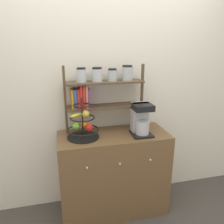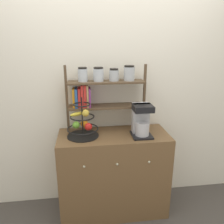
# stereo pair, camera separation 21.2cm
# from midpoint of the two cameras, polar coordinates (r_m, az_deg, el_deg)

# --- Properties ---
(ground_plane) EXTENTS (12.00, 12.00, 0.00)m
(ground_plane) POSITION_cam_midpoint_polar(r_m,az_deg,el_deg) (2.52, -0.88, -27.20)
(ground_plane) COLOR #47423D
(wall_back) EXTENTS (7.00, 0.05, 2.60)m
(wall_back) POSITION_cam_midpoint_polar(r_m,az_deg,el_deg) (2.35, -3.81, 5.84)
(wall_back) COLOR silver
(wall_back) RESTS_ON ground_plane
(sideboard) EXTENTS (1.11, 0.49, 0.90)m
(sideboard) POSITION_cam_midpoint_polar(r_m,az_deg,el_deg) (2.42, -2.21, -15.73)
(sideboard) COLOR brown
(sideboard) RESTS_ON ground_plane
(coffee_maker) EXTENTS (0.19, 0.22, 0.32)m
(coffee_maker) POSITION_cam_midpoint_polar(r_m,az_deg,el_deg) (2.17, 4.84, -1.91)
(coffee_maker) COLOR black
(coffee_maker) RESTS_ON sideboard
(fruit_stand) EXTENTS (0.31, 0.31, 0.39)m
(fruit_stand) POSITION_cam_midpoint_polar(r_m,az_deg,el_deg) (2.13, -10.47, -3.48)
(fruit_stand) COLOR black
(fruit_stand) RESTS_ON sideboard
(shelf_hutch) EXTENTS (0.81, 0.20, 0.68)m
(shelf_hutch) POSITION_cam_midpoint_polar(r_m,az_deg,el_deg) (2.19, -6.26, 6.05)
(shelf_hutch) COLOR brown
(shelf_hutch) RESTS_ON sideboard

